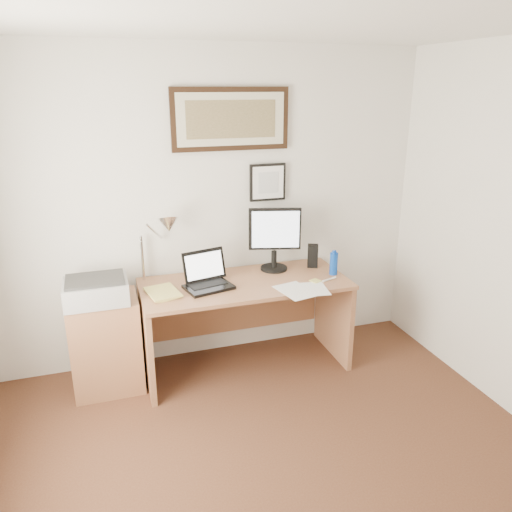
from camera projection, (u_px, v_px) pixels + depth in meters
name	position (u px, v px, depth m)	size (l,w,h in m)	color
wall_back	(213.00, 210.00, 3.99)	(3.50, 0.02, 2.50)	silver
side_cabinet	(106.00, 344.00, 3.72)	(0.50, 0.40, 0.73)	#8E5A3B
water_bottle	(334.00, 264.00, 3.99)	(0.06, 0.06, 0.18)	#0D3DA9
bottle_cap	(334.00, 252.00, 3.96)	(0.03, 0.03, 0.02)	#0D3DA9
speaker	(313.00, 256.00, 4.16)	(0.09, 0.07, 0.19)	black
paper_sheet_a	(296.00, 291.00, 3.70)	(0.22, 0.32, 0.00)	white
paper_sheet_b	(315.00, 289.00, 3.73)	(0.19, 0.27, 0.00)	white
sticky_pad	(315.00, 281.00, 3.87)	(0.07, 0.07, 0.01)	#E0D76A
marker_pen	(329.00, 279.00, 3.89)	(0.02, 0.02, 0.14)	white
book	(149.00, 295.00, 3.59)	(0.21, 0.29, 0.02)	#CCBE60
desk	(242.00, 305.00, 4.02)	(1.60, 0.70, 0.75)	#8E5A3B
laptop	(207.00, 279.00, 3.76)	(0.39, 0.37, 0.26)	black
lcd_monitor	(275.00, 236.00, 4.02)	(0.41, 0.22, 0.52)	black
printer	(96.00, 290.00, 3.53)	(0.44, 0.34, 0.18)	#A3A3A6
desk_lamp	(166.00, 228.00, 3.72)	(0.29, 0.27, 0.53)	silver
picture_large	(231.00, 119.00, 3.78)	(0.92, 0.04, 0.47)	black
picture_small	(268.00, 182.00, 4.03)	(0.30, 0.03, 0.30)	black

